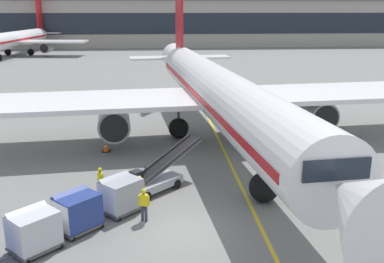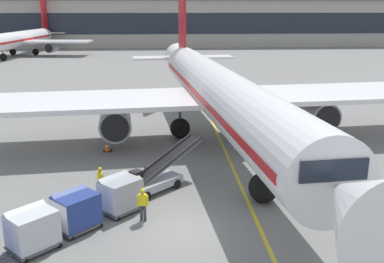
% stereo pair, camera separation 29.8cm
% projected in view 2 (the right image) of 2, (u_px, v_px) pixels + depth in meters
% --- Properties ---
extents(ground_plane, '(600.00, 600.00, 0.00)m').
position_uv_depth(ground_plane, '(184.00, 231.00, 20.68)').
color(ground_plane, slate).
extents(parked_airplane, '(36.89, 46.55, 15.82)m').
position_uv_depth(parked_airplane, '(217.00, 91.00, 33.98)').
color(parked_airplane, white).
rests_on(parked_airplane, ground).
extents(belt_loader, '(4.84, 4.64, 2.62)m').
position_uv_depth(belt_loader, '(156.00, 176.00, 25.21)').
color(belt_loader, '#A3A8B2').
rests_on(belt_loader, ground).
extents(baggage_cart_lead, '(2.55, 2.54, 1.91)m').
position_uv_depth(baggage_cart_lead, '(120.00, 194.00, 22.42)').
color(baggage_cart_lead, '#515156').
rests_on(baggage_cart_lead, ground).
extents(baggage_cart_second, '(2.55, 2.54, 1.91)m').
position_uv_depth(baggage_cart_second, '(76.00, 210.00, 20.60)').
color(baggage_cart_second, '#515156').
rests_on(baggage_cart_second, ground).
extents(baggage_cart_third, '(2.55, 2.54, 1.91)m').
position_uv_depth(baggage_cart_third, '(32.00, 229.00, 18.84)').
color(baggage_cart_third, '#515156').
rests_on(baggage_cart_third, ground).
extents(ground_crew_by_loader, '(0.53, 0.37, 1.74)m').
position_uv_depth(ground_crew_by_loader, '(139.00, 189.00, 23.02)').
color(ground_crew_by_loader, '#514C42').
rests_on(ground_crew_by_loader, ground).
extents(ground_crew_by_carts, '(0.56, 0.31, 1.74)m').
position_uv_depth(ground_crew_by_carts, '(143.00, 202.00, 21.39)').
color(ground_crew_by_carts, '#333847').
rests_on(ground_crew_by_carts, ground).
extents(ground_crew_marshaller, '(0.39, 0.51, 1.74)m').
position_uv_depth(ground_crew_marshaller, '(100.00, 180.00, 24.24)').
color(ground_crew_marshaller, '#333847').
rests_on(ground_crew_marshaller, ground).
extents(safety_cone_engine_keepout, '(0.62, 0.62, 0.70)m').
position_uv_depth(safety_cone_engine_keepout, '(107.00, 147.00, 32.17)').
color(safety_cone_engine_keepout, black).
rests_on(safety_cone_engine_keepout, ground).
extents(apron_guidance_line_lead_in, '(0.20, 110.00, 0.01)m').
position_uv_depth(apron_guidance_line_lead_in, '(221.00, 143.00, 34.27)').
color(apron_guidance_line_lead_in, yellow).
rests_on(apron_guidance_line_lead_in, ground).
extents(terminal_building, '(142.23, 17.05, 12.87)m').
position_uv_depth(terminal_building, '(180.00, 23.00, 123.19)').
color(terminal_building, '#A8A399').
rests_on(terminal_building, ground).
extents(distant_airplane, '(31.14, 40.03, 13.65)m').
position_uv_depth(distant_airplane, '(21.00, 39.00, 96.66)').
color(distant_airplane, white).
rests_on(distant_airplane, ground).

